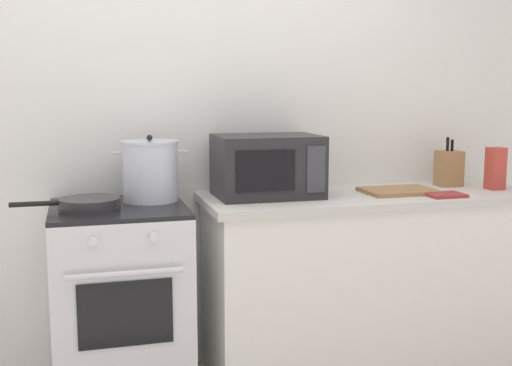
% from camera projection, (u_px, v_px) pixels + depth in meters
% --- Properties ---
extents(back_wall, '(4.40, 0.10, 2.50)m').
position_uv_depth(back_wall, '(238.00, 126.00, 3.39)').
color(back_wall, silver).
rests_on(back_wall, ground_plane).
extents(lower_cabinet_right, '(1.64, 0.56, 0.88)m').
position_uv_depth(lower_cabinet_right, '(368.00, 285.00, 3.34)').
color(lower_cabinet_right, white).
rests_on(lower_cabinet_right, ground_plane).
extents(countertop_right, '(1.70, 0.60, 0.04)m').
position_uv_depth(countertop_right, '(371.00, 197.00, 3.27)').
color(countertop_right, beige).
rests_on(countertop_right, lower_cabinet_right).
extents(stove, '(0.60, 0.64, 0.92)m').
position_uv_depth(stove, '(121.00, 304.00, 2.98)').
color(stove, silver).
rests_on(stove, ground_plane).
extents(stock_pot, '(0.35, 0.27, 0.31)m').
position_uv_depth(stock_pot, '(150.00, 171.00, 3.04)').
color(stock_pot, silver).
rests_on(stock_pot, stove).
extents(frying_pan, '(0.47, 0.27, 0.05)m').
position_uv_depth(frying_pan, '(88.00, 204.00, 2.84)').
color(frying_pan, '#28282B').
rests_on(frying_pan, stove).
extents(microwave, '(0.50, 0.37, 0.30)m').
position_uv_depth(microwave, '(267.00, 166.00, 3.16)').
color(microwave, '#232326').
rests_on(microwave, countertop_right).
extents(cutting_board, '(0.36, 0.26, 0.02)m').
position_uv_depth(cutting_board, '(399.00, 191.00, 3.28)').
color(cutting_board, '#997047').
rests_on(cutting_board, countertop_right).
extents(knife_block, '(0.13, 0.10, 0.26)m').
position_uv_depth(knife_block, '(449.00, 168.00, 3.50)').
color(knife_block, '#997047').
rests_on(knife_block, countertop_right).
extents(pasta_box, '(0.08, 0.08, 0.22)m').
position_uv_depth(pasta_box, '(495.00, 168.00, 3.38)').
color(pasta_box, '#B73D33').
rests_on(pasta_box, countertop_right).
extents(oven_mitt, '(0.18, 0.14, 0.02)m').
position_uv_depth(oven_mitt, '(445.00, 195.00, 3.17)').
color(oven_mitt, '#993333').
rests_on(oven_mitt, countertop_right).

